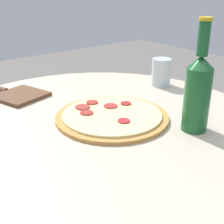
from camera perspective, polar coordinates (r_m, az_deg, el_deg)
table at (r=0.97m, az=-2.64°, el=-11.97°), size 0.97×0.97×0.77m
pizza at (r=0.88m, az=-0.04°, el=-0.72°), size 0.32×0.32×0.02m
beer_bottle at (r=0.81m, az=15.42°, el=3.87°), size 0.07×0.07×0.28m
pizza_paddle at (r=1.11m, az=-17.49°, el=3.23°), size 0.31×0.18×0.02m
drinking_glass at (r=1.16m, az=8.99°, el=7.21°), size 0.07×0.07×0.10m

